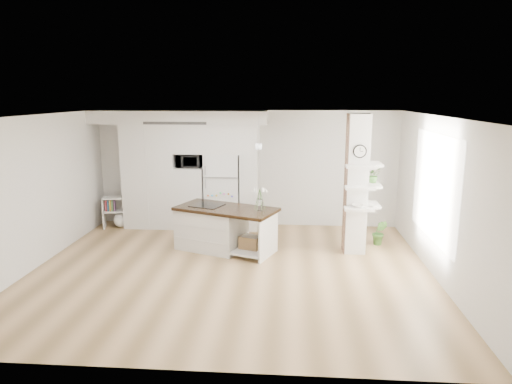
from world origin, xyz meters
TOP-DOWN VIEW (x-y plane):
  - floor at (0.00, 0.00)m, footprint 7.00×6.00m
  - room at (0.00, 0.00)m, footprint 7.04×6.04m
  - cabinet_wall at (-1.45, 2.67)m, footprint 4.00×0.71m
  - refrigerator at (-0.53, 2.68)m, footprint 0.78×0.69m
  - column at (2.38, 1.13)m, footprint 0.69×0.90m
  - window at (3.48, 0.30)m, footprint 0.00×2.40m
  - pendant_light at (1.70, 0.15)m, footprint 0.12×0.12m
  - kitchen_island at (-0.43, 1.15)m, footprint 2.15×1.58m
  - bookshelf at (-2.97, 2.51)m, footprint 0.68×0.49m
  - floor_plant_a at (2.88, 1.64)m, footprint 0.33×0.29m
  - floor_plant_b at (2.30, 2.29)m, footprint 0.30×0.30m
  - microwave at (-1.27, 2.62)m, footprint 0.54×0.37m
  - shelf_plant at (2.63, 1.30)m, footprint 0.27×0.23m
  - decor_bowl at (2.30, 0.90)m, footprint 0.22×0.22m

SIDE VIEW (x-z plane):
  - floor at x=0.00m, z-range -0.01..0.01m
  - floor_plant_b at x=2.30m, z-range 0.00..0.42m
  - floor_plant_a at x=2.88m, z-range 0.00..0.53m
  - bookshelf at x=-2.97m, z-range -0.05..0.68m
  - kitchen_island at x=-0.43m, z-range -0.26..1.18m
  - refrigerator at x=-0.53m, z-range 0.00..1.75m
  - decor_bowl at x=2.30m, z-range 0.98..1.03m
  - column at x=2.38m, z-range 0.00..2.70m
  - window at x=3.48m, z-range 0.30..2.70m
  - cabinet_wall at x=-1.45m, z-range 0.16..2.86m
  - shelf_plant at x=2.63m, z-range 1.38..1.67m
  - microwave at x=-1.27m, z-range 1.42..1.72m
  - room at x=0.00m, z-range 0.50..3.22m
  - pendant_light at x=1.70m, z-range 2.07..2.17m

